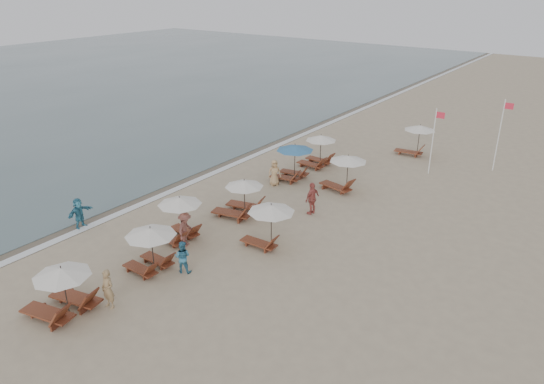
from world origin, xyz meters
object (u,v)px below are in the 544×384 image
Objects in this scene: lounger_station_5 at (317,151)px; beachgoer_near at (108,289)px; lounger_station_1 at (149,247)px; beachgoer_mid_b at (185,229)px; beachgoer_far_b at (274,173)px; lounger_station_3 at (240,199)px; inland_station_1 at (342,170)px; flag_pole_near at (433,138)px; lounger_station_2 at (178,218)px; lounger_station_4 at (292,161)px; lounger_station_0 at (61,292)px; inland_station_0 at (266,220)px; beachgoer_mid_a at (183,257)px; inland_station_2 at (415,137)px; beachgoer_far_a at (312,198)px; waterline_walker at (79,213)px.

lounger_station_5 is 1.51× the size of beachgoer_near.
lounger_station_1 is 1.46× the size of beachgoer_near.
beachgoer_mid_b reaches higher than beachgoer_far_b.
inland_station_1 reaches higher than lounger_station_3.
inland_station_1 is 1.71× the size of beachgoer_near.
flag_pole_near is at bearing -40.70° from beachgoer_mid_b.
lounger_station_1 is at bearing -69.51° from lounger_station_2.
lounger_station_4 is 1.05× the size of lounger_station_5.
beachgoer_near is at bearing -84.42° from lounger_station_5.
lounger_station_0 is 6.81m from lounger_station_2.
beachgoer_mid_b is (-0.02, 6.57, -0.09)m from lounger_station_0.
lounger_station_4 is at bearing 95.89° from beachgoer_near.
lounger_station_4 is 8.94m from inland_station_0.
beachgoer_mid_a is at bearing -112.88° from inland_station_0.
beachgoer_near is (-2.65, -24.61, -0.53)m from inland_station_2.
beachgoer_far_b is at bearing 102.33° from lounger_station_3.
inland_station_2 is (4.48, 9.17, 0.14)m from lounger_station_4.
lounger_station_2 is 0.75m from beachgoer_mid_b.
inland_station_1 is 0.65× the size of flag_pole_near.
beachgoer_mid_a is (1.65, -5.96, -0.18)m from lounger_station_3.
lounger_station_4 is at bearing 92.51° from lounger_station_0.
beachgoer_far_a is (2.67, 9.07, -0.25)m from lounger_station_1.
inland_station_0 is 14.50m from flag_pole_near.
beachgoer_far_a is at bearing 79.97° from beachgoer_near.
lounger_station_5 is (-0.71, 19.76, 0.09)m from lounger_station_0.
inland_station_2 is (0.52, 17.18, -0.07)m from inland_station_0.
lounger_station_3 is 6.82m from inland_station_1.
beachgoer_mid_a is (2.25, -1.97, -0.46)m from lounger_station_2.
waterline_walker is at bearing -156.12° from inland_station_0.
beachgoer_far_b is 1.01× the size of waterline_walker.
lounger_station_0 is 1.66× the size of beachgoer_far_b.
flag_pole_near is (6.05, 16.32, 1.56)m from beachgoer_mid_b.
lounger_station_0 is 19.77m from lounger_station_5.
beachgoer_far_a is at bearing 77.10° from lounger_station_0.
lounger_station_2 is 9.95m from lounger_station_4.
lounger_station_3 is at bearing 93.52° from lounger_station_1.
lounger_station_0 is 1.49× the size of beachgoer_far_a.
flag_pole_near is (4.44, 18.10, 1.68)m from beachgoer_mid_a.
waterline_walker is (-9.02, -3.99, -0.62)m from inland_station_0.
inland_station_1 is at bearing 71.56° from lounger_station_2.
lounger_station_1 reaches higher than beachgoer_near.
lounger_station_0 is 1.04× the size of lounger_station_4.
flag_pole_near reaches higher than beachgoer_far_b.
beachgoer_far_a is (3.08, 2.39, -0.01)m from lounger_station_3.
beachgoer_mid_b is at bearing -16.95° from lounger_station_2.
beachgoer_far_a is (3.74, -3.57, -0.30)m from lounger_station_4.
inland_station_2 is 24.76m from beachgoer_near.
beachgoer_mid_b is at bearing -86.00° from lounger_station_4.
lounger_station_2 reaches higher than beachgoer_far_a.
inland_station_2 is at bearing 75.83° from lounger_station_3.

